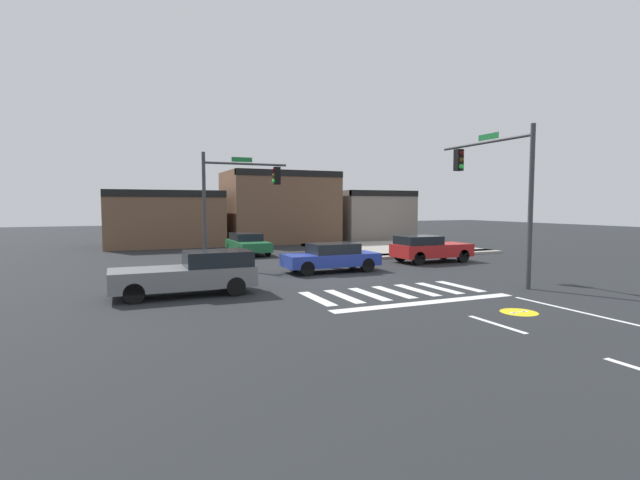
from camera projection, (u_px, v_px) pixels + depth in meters
name	position (u px, v px, depth m)	size (l,w,h in m)	color
ground_plane	(339.00, 275.00, 20.99)	(120.00, 120.00, 0.00)	#232628
crosswalk_near	(393.00, 292.00, 16.87)	(6.40, 2.54, 0.01)	silver
lane_markings	(595.00, 338.00, 11.00)	(6.80, 18.75, 0.01)	white
bike_detector_marking	(519.00, 312.00, 13.68)	(1.07, 1.07, 0.01)	yellow
curb_corner_northeast	(389.00, 249.00, 32.97)	(10.00, 10.60, 0.15)	#9E998E
storefront_row	(263.00, 212.00, 39.16)	(25.52, 6.93, 5.89)	brown
traffic_signal_northwest	(237.00, 189.00, 24.59)	(4.52, 0.32, 5.83)	#383A3D
traffic_signal_southeast	(496.00, 177.00, 18.79)	(0.32, 5.09, 6.10)	#383A3D
car_gray	(192.00, 273.00, 16.30)	(4.80, 1.86, 1.51)	slate
car_green	(247.00, 243.00, 29.93)	(1.88, 4.74, 1.33)	#1E6638
car_blue	(331.00, 257.00, 21.94)	(4.48, 1.78, 1.34)	#23389E
car_red	(429.00, 248.00, 25.65)	(4.27, 1.93, 1.47)	red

